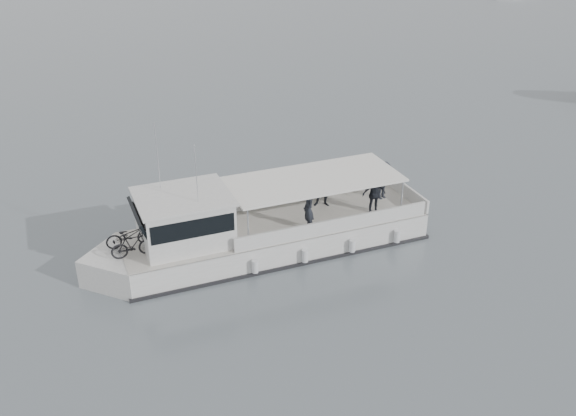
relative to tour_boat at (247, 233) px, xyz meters
name	(u,v)px	position (x,y,z in m)	size (l,w,h in m)	color
ground	(209,320)	(-2.55, -3.33, -0.89)	(1400.00, 1400.00, 0.00)	#50595F
tour_boat	(247,233)	(0.00, 0.00, 0.00)	(13.05, 3.61, 5.45)	silver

